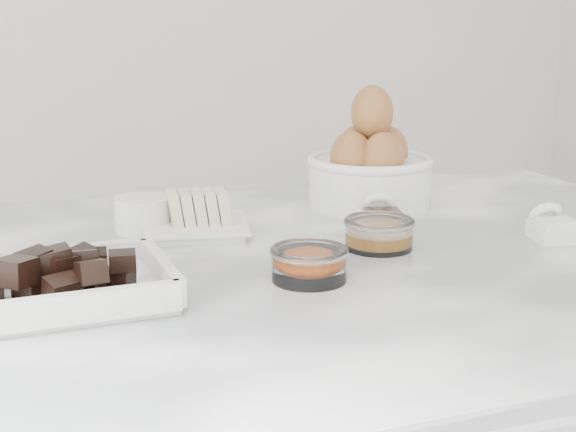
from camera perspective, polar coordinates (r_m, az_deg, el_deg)
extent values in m
cube|color=white|center=(0.94, -0.49, -4.08)|extent=(1.20, 0.80, 0.04)
cube|color=white|center=(0.82, -15.96, -5.52)|extent=(0.21, 0.16, 0.01)
cube|color=white|center=(1.04, -6.53, -0.93)|extent=(0.14, 0.14, 0.01)
cube|color=white|center=(1.04, -6.54, -0.56)|extent=(0.16, 0.16, 0.00)
cylinder|color=white|center=(1.06, -10.27, 0.14)|extent=(0.07, 0.07, 0.04)
cylinder|color=white|center=(1.05, -10.31, 1.04)|extent=(0.06, 0.06, 0.01)
cylinder|color=white|center=(1.17, 5.81, 2.35)|extent=(0.18, 0.18, 0.07)
torus|color=white|center=(1.17, 5.85, 3.92)|extent=(0.18, 0.18, 0.02)
ellipsoid|color=olive|center=(1.19, 7.32, 4.45)|extent=(0.06, 0.06, 0.08)
ellipsoid|color=olive|center=(1.15, 4.30, 4.17)|extent=(0.06, 0.06, 0.08)
ellipsoid|color=olive|center=(1.20, 5.26, 4.60)|extent=(0.06, 0.06, 0.08)
ellipsoid|color=olive|center=(1.13, 6.40, 3.98)|extent=(0.06, 0.06, 0.08)
ellipsoid|color=olive|center=(1.16, 5.99, 7.31)|extent=(0.06, 0.06, 0.08)
cylinder|color=white|center=(0.97, 6.48, -1.32)|extent=(0.08, 0.08, 0.03)
torus|color=white|center=(0.96, 6.50, -0.41)|extent=(0.09, 0.09, 0.01)
cylinder|color=orange|center=(0.97, 6.47, -1.65)|extent=(0.06, 0.06, 0.01)
cylinder|color=white|center=(0.85, 1.51, -3.52)|extent=(0.08, 0.08, 0.03)
torus|color=white|center=(0.84, 1.51, -2.51)|extent=(0.08, 0.08, 0.01)
ellipsoid|color=#FF5807|center=(0.85, 1.51, -3.45)|extent=(0.05, 0.05, 0.02)
cube|color=white|center=(1.05, 6.69, -0.36)|extent=(0.07, 0.07, 0.02)
cube|color=black|center=(1.05, 6.71, 0.35)|extent=(0.05, 0.05, 0.00)
torus|color=white|center=(1.08, 6.39, 0.75)|extent=(0.06, 0.05, 0.05)
cube|color=white|center=(1.05, 18.56, -1.03)|extent=(0.07, 0.06, 0.02)
cube|color=white|center=(1.05, 18.62, -0.35)|extent=(0.05, 0.04, 0.00)
torus|color=white|center=(1.08, 17.81, 0.05)|extent=(0.05, 0.04, 0.04)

